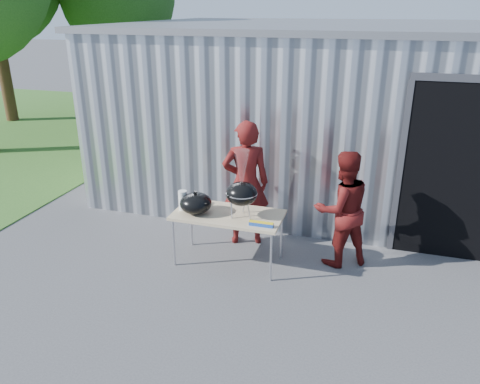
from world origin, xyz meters
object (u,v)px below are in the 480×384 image
(kettle_grill, at_px, (242,188))
(person_cook, at_px, (246,184))
(folding_table, at_px, (228,216))
(person_bystander, at_px, (342,209))

(kettle_grill, distance_m, person_cook, 0.76)
(folding_table, height_order, person_bystander, person_bystander)
(kettle_grill, height_order, person_cook, person_cook)
(folding_table, height_order, kettle_grill, kettle_grill)
(kettle_grill, xyz_separation_m, person_cook, (-0.15, 0.71, -0.22))
(folding_table, xyz_separation_m, person_bystander, (1.49, 0.45, 0.11))
(folding_table, bearing_deg, person_bystander, 16.71)
(kettle_grill, relative_size, person_bystander, 0.57)
(folding_table, bearing_deg, person_cook, 85.45)
(folding_table, distance_m, person_bystander, 1.56)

